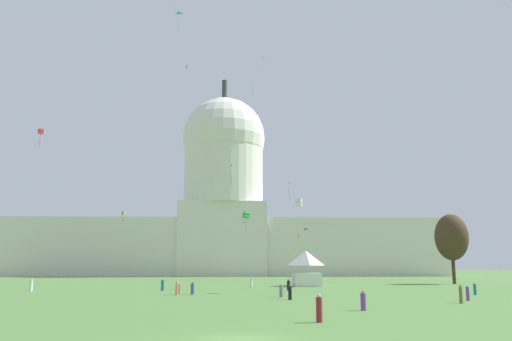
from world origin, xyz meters
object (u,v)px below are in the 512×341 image
object	(u,v)px
person_black_back_left	(290,293)
kite_magenta_mid	(287,186)
person_red_mid_center	(178,289)
kite_lime_low	(123,213)
person_teal_near_tree_east	(163,285)
person_maroon_aisle_center	(319,309)
kite_black_low	(309,230)
kite_turquoise_high	(253,88)
kite_red_mid	(41,132)
person_teal_back_center	(475,289)
person_white_back_right	(31,286)
person_purple_mid_right	(363,301)
person_grey_near_tree_west	(281,291)
capitol_building	(223,213)
kite_violet_mid	(230,170)
person_tan_edge_east	(177,289)
kite_green_low	(246,215)
person_black_edge_west	(289,285)
kite_pink_high	(187,67)
person_white_lawn_far_left	(251,284)
kite_white_low	(299,203)
kite_yellow_high	(264,61)
tree_east_far	(452,237)
person_olive_front_right	(461,295)
event_tent	(306,268)
kite_cyan_high	(179,14)
kite_gold_low	(298,236)
person_purple_deep_crowd	(468,293)
person_denim_lawn_far_right	(193,289)

from	to	relation	value
person_black_back_left	kite_magenta_mid	world-z (taller)	kite_magenta_mid
person_red_mid_center	kite_lime_low	world-z (taller)	kite_lime_low
person_teal_near_tree_east	person_maroon_aisle_center	bearing A→B (deg)	-3.38
kite_black_low	kite_turquoise_high	world-z (taller)	kite_turquoise_high
person_maroon_aisle_center	kite_red_mid	distance (m)	84.94
person_teal_back_center	person_maroon_aisle_center	distance (m)	38.15
person_white_back_right	person_purple_mid_right	distance (m)	49.19
person_grey_near_tree_west	kite_black_low	xyz separation A→B (m)	(7.30, 28.69, 8.57)
capitol_building	person_white_back_right	world-z (taller)	capitol_building
person_grey_near_tree_west	kite_violet_mid	size ratio (longest dim) A/B	0.38
person_tan_edge_east	kite_violet_mid	size ratio (longest dim) A/B	0.42
person_black_back_left	kite_green_low	bearing A→B (deg)	-8.21
person_black_edge_west	kite_pink_high	distance (m)	87.99
person_white_lawn_far_left	kite_red_mid	world-z (taller)	kite_red_mid
person_white_lawn_far_left	person_tan_edge_east	xyz separation A→B (m)	(-9.44, -19.59, 0.10)
kite_white_low	person_tan_edge_east	bearing A→B (deg)	-142.98
person_tan_edge_east	person_black_back_left	xyz separation A→B (m)	(12.45, -9.05, -0.08)
kite_turquoise_high	kite_yellow_high	world-z (taller)	kite_yellow_high
tree_east_far	kite_turquoise_high	xyz separation A→B (m)	(-37.84, 14.16, 34.52)
kite_white_low	person_white_back_right	bearing A→B (deg)	-169.99
person_grey_near_tree_west	person_white_back_right	world-z (taller)	person_white_back_right
person_olive_front_right	kite_yellow_high	bearing A→B (deg)	-104.49
person_grey_near_tree_west	kite_black_low	world-z (taller)	kite_black_low
kite_green_low	person_white_back_right	bearing A→B (deg)	-7.32
event_tent	person_white_back_right	bearing A→B (deg)	-155.95
person_white_lawn_far_left	kite_turquoise_high	world-z (taller)	kite_turquoise_high
kite_cyan_high	kite_magenta_mid	bearing A→B (deg)	20.50
person_black_edge_west	kite_green_low	size ratio (longest dim) A/B	0.53
person_white_lawn_far_left	kite_black_low	xyz separation A→B (m)	(9.84, 4.74, 8.57)
kite_gold_low	kite_violet_mid	world-z (taller)	kite_violet_mid
capitol_building	kite_magenta_mid	bearing A→B (deg)	-77.53
capitol_building	kite_violet_mid	bearing A→B (deg)	-88.13
person_teal_near_tree_east	kite_black_low	xyz separation A→B (m)	(22.46, 12.74, 8.49)
person_purple_deep_crowd	person_black_edge_west	bearing A→B (deg)	-40.29
tree_east_far	kite_red_mid	world-z (taller)	kite_red_mid
kite_lime_low	kite_magenta_mid	size ratio (longest dim) A/B	0.82
person_white_lawn_far_left	kite_white_low	size ratio (longest dim) A/B	1.34
event_tent	person_teal_near_tree_east	bearing A→B (deg)	-144.66
kite_violet_mid	person_maroon_aisle_center	bearing A→B (deg)	8.54
person_white_lawn_far_left	person_olive_front_right	distance (m)	39.13
person_olive_front_right	kite_gold_low	distance (m)	101.02
kite_pink_high	event_tent	bearing A→B (deg)	-147.31
kite_pink_high	person_black_back_left	bearing A→B (deg)	-162.56
person_denim_lawn_far_right	kite_green_low	xyz separation A→B (m)	(6.96, 17.98, 10.70)
capitol_building	kite_cyan_high	world-z (taller)	capitol_building
kite_green_low	kite_red_mid	size ratio (longest dim) A/B	0.84
kite_black_low	person_denim_lawn_far_right	bearing A→B (deg)	157.90
person_tan_edge_east	person_olive_front_right	xyz separation A→B (m)	(27.65, -15.05, 0.02)
kite_lime_low	person_maroon_aisle_center	bearing A→B (deg)	-157.19
kite_yellow_high	tree_east_far	bearing A→B (deg)	-77.49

